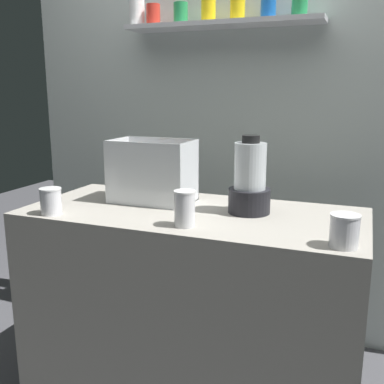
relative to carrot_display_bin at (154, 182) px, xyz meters
The scene contains 7 objects.
counter 0.59m from the carrot_display_bin, 21.79° to the right, with size 1.40×0.64×0.90m, color #9E998E.
back_wall_unit 0.76m from the carrot_display_bin, 72.66° to the left, with size 2.60×0.24×2.50m.
carrot_display_bin is the anchor object (origin of this frame).
blender_pitcher 0.45m from the carrot_display_bin, ahead, with size 0.17×0.17×0.32m.
juice_cup_carrot_far_left 0.45m from the carrot_display_bin, 130.84° to the right, with size 0.09×0.09×0.11m.
juice_cup_carrot_left 0.40m from the carrot_display_bin, 47.77° to the right, with size 0.08×0.08×0.13m.
juice_cup_beet_middle 0.89m from the carrot_display_bin, 21.32° to the right, with size 0.10×0.10×0.11m.
Camera 1 is at (0.66, -1.68, 1.39)m, focal length 42.02 mm.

